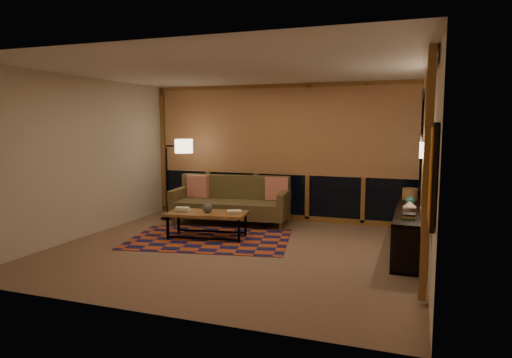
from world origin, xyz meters
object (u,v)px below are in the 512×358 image
(sofa, at_px, (230,201))
(coffee_table, at_px, (207,225))
(floor_lamp, at_px, (167,179))
(bookshelf, at_px, (409,229))

(sofa, height_order, coffee_table, sofa)
(floor_lamp, bearing_deg, sofa, -7.44)
(sofa, distance_m, coffee_table, 1.18)
(coffee_table, bearing_deg, floor_lamp, 132.36)
(coffee_table, distance_m, bookshelf, 3.24)
(coffee_table, bearing_deg, sofa, 84.02)
(sofa, distance_m, floor_lamp, 1.44)
(sofa, height_order, bookshelf, sofa)
(floor_lamp, bearing_deg, bookshelf, -16.87)
(coffee_table, distance_m, floor_lamp, 1.95)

